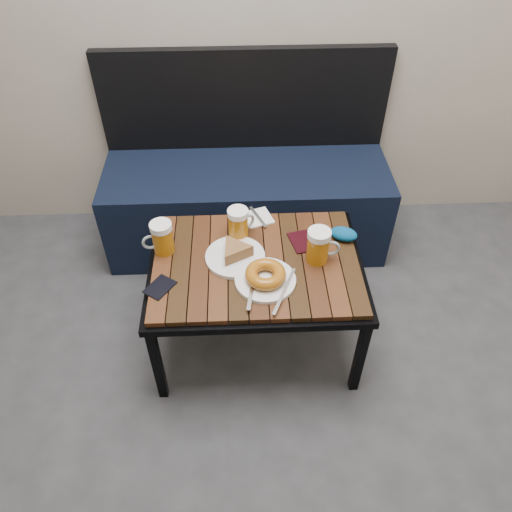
{
  "coord_description": "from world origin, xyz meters",
  "views": [
    {
      "loc": [
        -0.26,
        -0.3,
        1.83
      ],
      "look_at": [
        -0.19,
        1.08,
        0.5
      ],
      "focal_mm": 35.0,
      "sensor_mm": 36.0,
      "label": 1
    }
  ],
  "objects_px": {
    "knit_pouch": "(344,234)",
    "beer_mug_right": "(319,246)",
    "passport_navy": "(160,287)",
    "passport_burgundy": "(302,242)",
    "plate_bagel": "(265,277)",
    "beer_mug_centre": "(239,223)",
    "plate_pie": "(235,253)",
    "beer_mug_left": "(162,238)",
    "bench": "(247,196)",
    "cafe_table": "(256,269)"
  },
  "relations": [
    {
      "from": "beer_mug_centre",
      "to": "plate_pie",
      "type": "height_order",
      "value": "beer_mug_centre"
    },
    {
      "from": "beer_mug_centre",
      "to": "plate_bagel",
      "type": "xyz_separation_m",
      "value": [
        0.09,
        -0.26,
        -0.04
      ]
    },
    {
      "from": "knit_pouch",
      "to": "passport_burgundy",
      "type": "bearing_deg",
      "value": -174.84
    },
    {
      "from": "bench",
      "to": "passport_navy",
      "type": "xyz_separation_m",
      "value": [
        -0.34,
        -0.81,
        0.2
      ]
    },
    {
      "from": "passport_burgundy",
      "to": "knit_pouch",
      "type": "bearing_deg",
      "value": -8.84
    },
    {
      "from": "beer_mug_centre",
      "to": "plate_pie",
      "type": "bearing_deg",
      "value": -132.61
    },
    {
      "from": "plate_bagel",
      "to": "passport_navy",
      "type": "height_order",
      "value": "plate_bagel"
    },
    {
      "from": "passport_navy",
      "to": "knit_pouch",
      "type": "relative_size",
      "value": 0.97
    },
    {
      "from": "cafe_table",
      "to": "passport_navy",
      "type": "bearing_deg",
      "value": -161.06
    },
    {
      "from": "beer_mug_centre",
      "to": "beer_mug_right",
      "type": "xyz_separation_m",
      "value": [
        0.3,
        -0.15,
        0.0
      ]
    },
    {
      "from": "passport_burgundy",
      "to": "cafe_table",
      "type": "bearing_deg",
      "value": -166.01
    },
    {
      "from": "plate_pie",
      "to": "knit_pouch",
      "type": "distance_m",
      "value": 0.45
    },
    {
      "from": "bench",
      "to": "knit_pouch",
      "type": "bearing_deg",
      "value": -56.22
    },
    {
      "from": "cafe_table",
      "to": "beer_mug_right",
      "type": "height_order",
      "value": "beer_mug_right"
    },
    {
      "from": "beer_mug_right",
      "to": "plate_pie",
      "type": "height_order",
      "value": "beer_mug_right"
    },
    {
      "from": "plate_bagel",
      "to": "passport_navy",
      "type": "relative_size",
      "value": 2.69
    },
    {
      "from": "beer_mug_right",
      "to": "plate_bagel",
      "type": "relative_size",
      "value": 0.49
    },
    {
      "from": "passport_burgundy",
      "to": "beer_mug_right",
      "type": "bearing_deg",
      "value": -79.24
    },
    {
      "from": "beer_mug_right",
      "to": "passport_burgundy",
      "type": "xyz_separation_m",
      "value": [
        -0.05,
        0.1,
        -0.07
      ]
    },
    {
      "from": "knit_pouch",
      "to": "plate_pie",
      "type": "bearing_deg",
      "value": -167.53
    },
    {
      "from": "bench",
      "to": "cafe_table",
      "type": "xyz_separation_m",
      "value": [
        0.02,
        -0.68,
        0.16
      ]
    },
    {
      "from": "beer_mug_right",
      "to": "passport_navy",
      "type": "height_order",
      "value": "beer_mug_right"
    },
    {
      "from": "passport_navy",
      "to": "plate_bagel",
      "type": "bearing_deg",
      "value": 37.28
    },
    {
      "from": "plate_bagel",
      "to": "passport_burgundy",
      "type": "xyz_separation_m",
      "value": [
        0.16,
        0.21,
        -0.02
      ]
    },
    {
      "from": "plate_pie",
      "to": "passport_burgundy",
      "type": "distance_m",
      "value": 0.29
    },
    {
      "from": "cafe_table",
      "to": "beer_mug_right",
      "type": "xyz_separation_m",
      "value": [
        0.24,
        0.0,
        0.12
      ]
    },
    {
      "from": "beer_mug_centre",
      "to": "passport_burgundy",
      "type": "height_order",
      "value": "beer_mug_centre"
    },
    {
      "from": "bench",
      "to": "beer_mug_right",
      "type": "height_order",
      "value": "bench"
    },
    {
      "from": "knit_pouch",
      "to": "passport_navy",
      "type": "bearing_deg",
      "value": -161.51
    },
    {
      "from": "beer_mug_right",
      "to": "cafe_table",
      "type": "bearing_deg",
      "value": -177.8
    },
    {
      "from": "passport_navy",
      "to": "passport_burgundy",
      "type": "distance_m",
      "value": 0.6
    },
    {
      "from": "cafe_table",
      "to": "beer_mug_left",
      "type": "xyz_separation_m",
      "value": [
        -0.36,
        0.08,
        0.11
      ]
    },
    {
      "from": "plate_bagel",
      "to": "plate_pie",
      "type": "bearing_deg",
      "value": 130.32
    },
    {
      "from": "plate_pie",
      "to": "knit_pouch",
      "type": "bearing_deg",
      "value": 12.47
    },
    {
      "from": "beer_mug_centre",
      "to": "cafe_table",
      "type": "bearing_deg",
      "value": -102.55
    },
    {
      "from": "beer_mug_left",
      "to": "knit_pouch",
      "type": "distance_m",
      "value": 0.73
    },
    {
      "from": "plate_pie",
      "to": "passport_burgundy",
      "type": "height_order",
      "value": "plate_pie"
    },
    {
      "from": "passport_navy",
      "to": "beer_mug_centre",
      "type": "bearing_deg",
      "value": 78.13
    },
    {
      "from": "beer_mug_left",
      "to": "plate_bagel",
      "type": "distance_m",
      "value": 0.44
    },
    {
      "from": "passport_burgundy",
      "to": "knit_pouch",
      "type": "distance_m",
      "value": 0.17
    },
    {
      "from": "plate_pie",
      "to": "cafe_table",
      "type": "bearing_deg",
      "value": -13.89
    },
    {
      "from": "beer_mug_left",
      "to": "beer_mug_right",
      "type": "xyz_separation_m",
      "value": [
        0.6,
        -0.08,
        0.0
      ]
    },
    {
      "from": "passport_burgundy",
      "to": "beer_mug_left",
      "type": "bearing_deg",
      "value": 168.62
    },
    {
      "from": "bench",
      "to": "beer_mug_left",
      "type": "bearing_deg",
      "value": -119.71
    },
    {
      "from": "beer_mug_right",
      "to": "beer_mug_left",
      "type": "bearing_deg",
      "value": 174.93
    },
    {
      "from": "passport_burgundy",
      "to": "knit_pouch",
      "type": "height_order",
      "value": "knit_pouch"
    },
    {
      "from": "cafe_table",
      "to": "beer_mug_right",
      "type": "distance_m",
      "value": 0.27
    },
    {
      "from": "bench",
      "to": "plate_bagel",
      "type": "distance_m",
      "value": 0.82
    },
    {
      "from": "cafe_table",
      "to": "bench",
      "type": "bearing_deg",
      "value": 91.48
    },
    {
      "from": "knit_pouch",
      "to": "beer_mug_right",
      "type": "bearing_deg",
      "value": -135.83
    }
  ]
}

